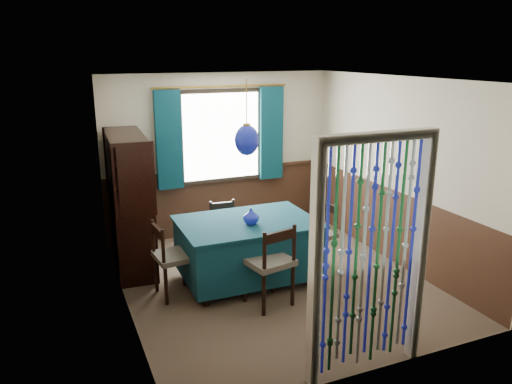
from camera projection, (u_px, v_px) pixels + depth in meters
name	position (u px, v px, depth m)	size (l,w,h in m)	color
floor	(274.00, 281.00, 6.29)	(4.00, 4.00, 0.00)	brown
ceiling	(276.00, 79.00, 5.61)	(4.00, 4.00, 0.00)	silver
wall_back	(220.00, 155.00, 7.73)	(3.60, 3.60, 0.00)	beige
wall_front	(376.00, 243.00, 4.18)	(3.60, 3.60, 0.00)	beige
wall_left	(121.00, 203.00, 5.28)	(4.00, 4.00, 0.00)	beige
wall_right	(397.00, 172.00, 6.63)	(4.00, 4.00, 0.00)	beige
wainscot_back	(222.00, 202.00, 7.92)	(3.60, 3.60, 0.00)	#3E2417
wainscot_front	(369.00, 322.00, 4.40)	(3.60, 3.60, 0.00)	#3E2417
wainscot_left	(127.00, 268.00, 5.49)	(4.00, 4.00, 0.00)	#3E2417
wainscot_right	(392.00, 225.00, 6.83)	(4.00, 4.00, 0.00)	#3E2417
window	(221.00, 136.00, 7.60)	(1.32, 0.12, 1.42)	black
doorway	(370.00, 262.00, 4.29)	(1.16, 0.12, 2.18)	silver
dining_table	(247.00, 247.00, 6.19)	(1.67, 1.17, 0.80)	#0D3946
chair_near	(270.00, 263.00, 5.58)	(0.57, 0.55, 0.98)	black
chair_far	(225.00, 229.00, 6.87)	(0.43, 0.41, 0.81)	black
chair_left	(172.00, 257.00, 5.81)	(0.47, 0.49, 0.92)	black
chair_right	(317.00, 234.00, 6.53)	(0.52, 0.54, 0.92)	black
sideboard	(131.00, 222.00, 6.61)	(0.56, 1.40, 1.80)	black
pendant_lamp	(247.00, 140.00, 5.82)	(0.29, 0.29, 0.88)	olive
vase_table	(251.00, 217.00, 5.96)	(0.18, 0.18, 0.18)	#16219D
bowl_shelf	(135.00, 179.00, 6.29)	(0.19, 0.19, 0.05)	beige
vase_sideboard	(131.00, 190.00, 6.74)	(0.17, 0.17, 0.18)	beige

